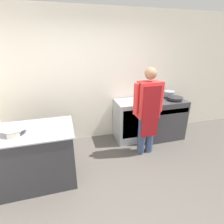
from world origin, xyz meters
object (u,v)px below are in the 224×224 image
at_px(sauce_pot, 169,94).
at_px(person_cook, 148,108).
at_px(fridge_unit, 130,121).
at_px(plastic_tub, 14,134).
at_px(saute_pan, 175,98).
at_px(stock_pot, 155,93).
at_px(stove, 163,118).
at_px(mixing_bowl, 15,130).

bearing_deg(sauce_pot, person_cook, -143.24).
xyz_separation_m(fridge_unit, plastic_tub, (-2.06, -0.93, 0.48)).
bearing_deg(fridge_unit, saute_pan, -11.22).
bearing_deg(stock_pot, sauce_pot, 0.00).
height_order(stove, saute_pan, saute_pan).
relative_size(plastic_tub, stock_pot, 0.44).
relative_size(person_cook, mixing_bowl, 4.84).
relative_size(stock_pot, sauce_pot, 1.36).
bearing_deg(mixing_bowl, fridge_unit, 22.28).
bearing_deg(stove, fridge_unit, 174.70).
distance_m(plastic_tub, stock_pot, 2.82).
bearing_deg(stove, stock_pot, 147.95).
xyz_separation_m(plastic_tub, saute_pan, (2.99, 0.74, 0.01)).
bearing_deg(fridge_unit, stock_pot, 4.39).
relative_size(fridge_unit, person_cook, 0.53).
height_order(plastic_tub, sauce_pot, sauce_pot).
xyz_separation_m(person_cook, stock_pot, (0.49, 0.63, 0.08)).
bearing_deg(mixing_bowl, stove, 15.25).
xyz_separation_m(fridge_unit, sauce_pot, (0.94, 0.04, 0.53)).
xyz_separation_m(plastic_tub, stock_pot, (2.64, 0.97, 0.10)).
xyz_separation_m(stock_pot, sauce_pot, (0.35, 0.00, -0.05)).
height_order(stove, mixing_bowl, mixing_bowl).
distance_m(stove, plastic_tub, 2.99).
bearing_deg(sauce_pot, mixing_bowl, -163.49).
relative_size(mixing_bowl, stock_pot, 1.06).
bearing_deg(stove, sauce_pot, 35.16).
height_order(stove, stock_pot, stock_pot).
distance_m(plastic_tub, sauce_pot, 3.15).
height_order(stove, plastic_tub, plastic_tub).
height_order(fridge_unit, person_cook, person_cook).
relative_size(plastic_tub, saute_pan, 0.46).
bearing_deg(person_cook, mixing_bowl, -173.12).
relative_size(person_cook, sauce_pot, 7.01).
bearing_deg(stock_pot, plastic_tub, -159.76).
bearing_deg(saute_pan, mixing_bowl, -167.63).
bearing_deg(stock_pot, person_cook, -127.89).
height_order(fridge_unit, sauce_pot, sauce_pot).
bearing_deg(sauce_pot, plastic_tub, -161.97).
bearing_deg(sauce_pot, fridge_unit, -177.25).
distance_m(stove, fridge_unit, 0.77).
xyz_separation_m(saute_pan, sauce_pot, (0.00, 0.23, 0.03)).
bearing_deg(mixing_bowl, person_cook, 6.88).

